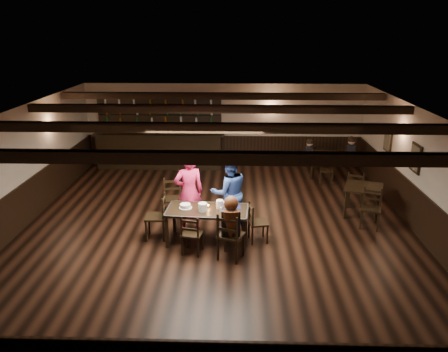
{
  "coord_description": "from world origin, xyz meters",
  "views": [
    {
      "loc": [
        0.44,
        -9.06,
        4.39
      ],
      "look_at": [
        0.15,
        0.2,
        1.23
      ],
      "focal_mm": 35.0,
      "sensor_mm": 36.0,
      "label": 1
    }
  ],
  "objects_px": {
    "woman_pink": "(189,192)",
    "man_blue": "(229,193)",
    "bar_counter": "(160,145)",
    "dining_table": "(207,212)",
    "chair_near_left": "(191,232)",
    "chair_near_right": "(229,233)",
    "cake": "(185,206)"
  },
  "relations": [
    {
      "from": "woman_pink",
      "to": "man_blue",
      "type": "bearing_deg",
      "value": 165.84
    },
    {
      "from": "woman_pink",
      "to": "bar_counter",
      "type": "bearing_deg",
      "value": -89.94
    },
    {
      "from": "bar_counter",
      "to": "dining_table",
      "type": "bearing_deg",
      "value": -70.17
    },
    {
      "from": "chair_near_left",
      "to": "bar_counter",
      "type": "bearing_deg",
      "value": 105.43
    },
    {
      "from": "woman_pink",
      "to": "chair_near_right",
      "type": "bearing_deg",
      "value": 106.64
    },
    {
      "from": "woman_pink",
      "to": "man_blue",
      "type": "distance_m",
      "value": 0.9
    },
    {
      "from": "dining_table",
      "to": "man_blue",
      "type": "height_order",
      "value": "man_blue"
    },
    {
      "from": "chair_near_left",
      "to": "cake",
      "type": "xyz_separation_m",
      "value": [
        -0.18,
        0.63,
        0.29
      ]
    },
    {
      "from": "dining_table",
      "to": "man_blue",
      "type": "xyz_separation_m",
      "value": [
        0.45,
        0.65,
        0.2
      ]
    },
    {
      "from": "dining_table",
      "to": "chair_near_left",
      "type": "height_order",
      "value": "chair_near_left"
    },
    {
      "from": "woman_pink",
      "to": "chair_near_left",
      "type": "bearing_deg",
      "value": 80.44
    },
    {
      "from": "man_blue",
      "to": "bar_counter",
      "type": "relative_size",
      "value": 0.42
    },
    {
      "from": "woman_pink",
      "to": "cake",
      "type": "height_order",
      "value": "woman_pink"
    },
    {
      "from": "dining_table",
      "to": "chair_near_left",
      "type": "bearing_deg",
      "value": -116.53
    },
    {
      "from": "dining_table",
      "to": "chair_near_right",
      "type": "relative_size",
      "value": 1.79
    },
    {
      "from": "dining_table",
      "to": "bar_counter",
      "type": "bearing_deg",
      "value": 109.83
    },
    {
      "from": "man_blue",
      "to": "bar_counter",
      "type": "xyz_separation_m",
      "value": [
        -2.36,
        4.66,
        -0.16
      ]
    },
    {
      "from": "woman_pink",
      "to": "man_blue",
      "type": "height_order",
      "value": "woman_pink"
    },
    {
      "from": "bar_counter",
      "to": "cake",
      "type": "bearing_deg",
      "value": -74.63
    },
    {
      "from": "cake",
      "to": "bar_counter",
      "type": "height_order",
      "value": "bar_counter"
    },
    {
      "from": "chair_near_right",
      "to": "cake",
      "type": "xyz_separation_m",
      "value": [
        -0.95,
        0.84,
        0.21
      ]
    },
    {
      "from": "chair_near_right",
      "to": "dining_table",
      "type": "bearing_deg",
      "value": 121.53
    },
    {
      "from": "chair_near_left",
      "to": "chair_near_right",
      "type": "relative_size",
      "value": 0.85
    },
    {
      "from": "bar_counter",
      "to": "chair_near_right",
      "type": "bearing_deg",
      "value": -68.54
    },
    {
      "from": "dining_table",
      "to": "cake",
      "type": "height_order",
      "value": "cake"
    },
    {
      "from": "man_blue",
      "to": "chair_near_right",
      "type": "bearing_deg",
      "value": 75.17
    },
    {
      "from": "man_blue",
      "to": "bar_counter",
      "type": "height_order",
      "value": "bar_counter"
    },
    {
      "from": "cake",
      "to": "man_blue",
      "type": "bearing_deg",
      "value": 32.71
    },
    {
      "from": "chair_near_left",
      "to": "bar_counter",
      "type": "distance_m",
      "value": 6.11
    },
    {
      "from": "man_blue",
      "to": "chair_near_left",
      "type": "bearing_deg",
      "value": 42.88
    },
    {
      "from": "chair_near_left",
      "to": "man_blue",
      "type": "distance_m",
      "value": 1.48
    },
    {
      "from": "chair_near_left",
      "to": "bar_counter",
      "type": "height_order",
      "value": "bar_counter"
    }
  ]
}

